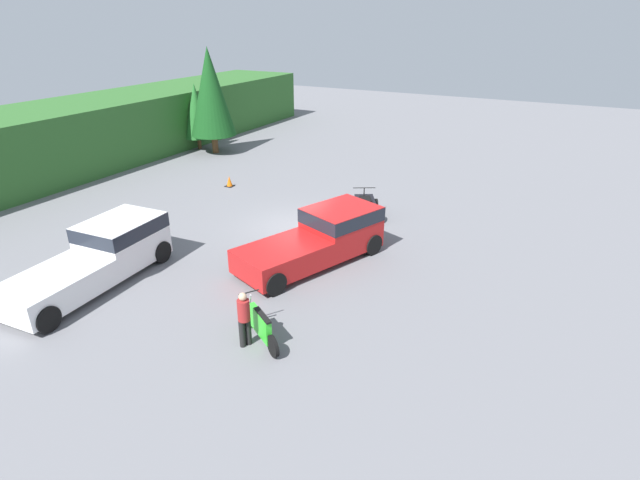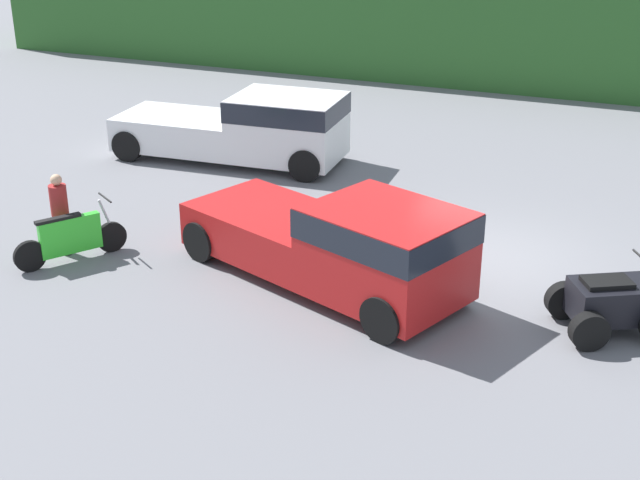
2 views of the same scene
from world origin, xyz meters
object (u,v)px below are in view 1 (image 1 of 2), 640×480
pickup_truck_red (322,235)px  dirt_bike (260,326)px  rider_person (244,317)px  quad_atv (365,207)px  pickup_truck_second (101,253)px  traffic_cone (229,182)px

pickup_truck_red → dirt_bike: bearing=-149.9°
pickup_truck_red → rider_person: pickup_truck_red is taller
dirt_bike → quad_atv: bearing=-50.6°
pickup_truck_second → rider_person: (-0.90, -6.47, -0.05)m
pickup_truck_second → dirt_bike: bearing=-97.8°
quad_atv → traffic_cone: (0.73, 7.97, -0.22)m
pickup_truck_second → quad_atv: (9.30, -5.66, -0.46)m
dirt_bike → traffic_cone: (10.56, 9.03, -0.22)m
pickup_truck_red → rider_person: size_ratio=3.63×
pickup_truck_second → rider_person: 6.54m
pickup_truck_second → traffic_cone: (10.03, 2.32, -0.68)m
pickup_truck_second → traffic_cone: pickup_truck_second is taller
pickup_truck_second → rider_person: bearing=-101.2°
quad_atv → rider_person: size_ratio=1.35×
traffic_cone → pickup_truck_red: bearing=-122.8°
pickup_truck_red → traffic_cone: 9.80m
pickup_truck_second → dirt_bike: pickup_truck_second is taller
pickup_truck_red → quad_atv: (4.56, 0.25, -0.46)m
pickup_truck_second → rider_person: size_ratio=3.64×
pickup_truck_second → dirt_bike: size_ratio=3.11×
pickup_truck_red → quad_atv: 4.59m
dirt_bike → pickup_truck_second: bearing=28.7°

